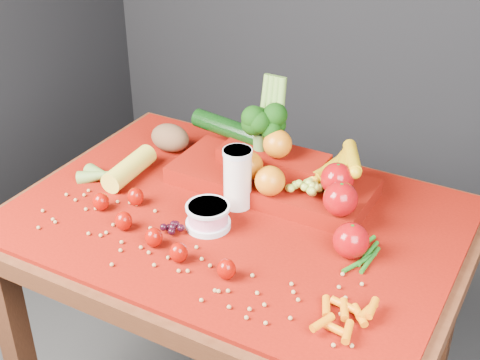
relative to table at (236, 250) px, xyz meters
The scene contains 12 objects.
table is the anchor object (origin of this frame).
red_cloth 0.10m from the table, ahead, with size 1.05×0.75×0.01m, color #760C03.
milk_glass 0.20m from the table, 114.26° to the left, with size 0.07×0.07×0.16m.
yogurt_bowl 0.16m from the table, 113.80° to the right, with size 0.11×0.11×0.06m.
strawberry_scatter 0.25m from the table, 126.16° to the right, with size 0.44×0.18×0.05m.
dark_grape_cluster 0.21m from the table, 122.07° to the right, with size 0.06×0.05×0.03m, color black, non-canonical shape.
soybean_scatter 0.23m from the table, 90.00° to the right, with size 0.84×0.24×0.01m, color #A88248, non-canonical shape.
corn_ear 0.39m from the table, behind, with size 0.19×0.24×0.06m.
potato 0.41m from the table, 148.43° to the left, with size 0.12×0.08×0.08m, color brown.
baby_carrot_pile 0.44m from the table, 30.81° to the right, with size 0.17×0.17×0.03m, color orange, non-canonical shape.
green_bean_pile 0.35m from the table, ahead, with size 0.14×0.12×0.01m, color #175814, non-canonical shape.
produce_mound 0.23m from the table, 73.32° to the left, with size 0.62×0.35×0.27m.
Camera 1 is at (0.66, -1.18, 1.66)m, focal length 50.00 mm.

